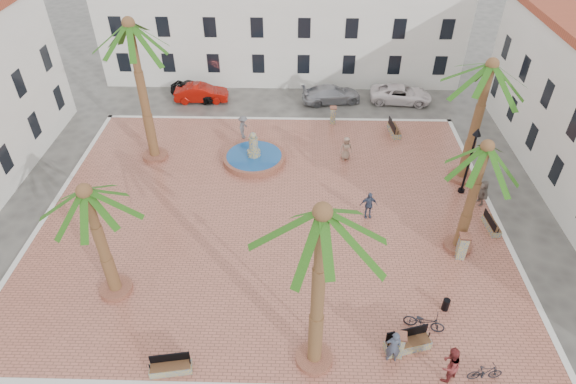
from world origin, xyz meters
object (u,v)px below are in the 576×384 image
cyclist_a (393,347)px  bicycle_b (485,373)px  cyclist_b (450,365)px  pedestrian_fountain_b (369,205)px  palm_sw (89,206)px  car_silver (331,94)px  bench_ne (394,130)px  palm_ne (488,80)px  pedestrian_north (243,127)px  pedestrian_fountain_a (346,148)px  car_red (201,93)px  lamppost_s (317,290)px  car_white (401,94)px  pedestrian_east (482,192)px  bench_e (491,225)px  bicycle_a (424,321)px  palm_e (483,160)px  bench_se (407,344)px  palm_nw (132,40)px  litter_bin (446,305)px  bollard_n (333,115)px  fountain (254,157)px  car_black (195,90)px  bollard_e (462,246)px  lamppost_e (472,150)px  palm_s (321,232)px  bollard_se (399,345)px  bench_s (171,367)px

cyclist_a → bicycle_b: cyclist_a is taller
cyclist_b → pedestrian_fountain_b: bearing=-116.3°
palm_sw → car_silver: bearing=60.7°
bench_ne → palm_sw: bearing=127.4°
palm_sw → palm_ne: 21.57m
pedestrian_north → bench_ne: bearing=-72.6°
bicycle_b → pedestrian_fountain_a: 16.65m
bicycle_b → car_red: (-15.64, 24.42, 0.12)m
palm_ne → lamppost_s: bearing=-128.5°
pedestrian_fountain_a → car_white: pedestrian_fountain_a is taller
pedestrian_east → cyclist_b: bearing=-31.8°
bench_e → pedestrian_north: pedestrian_north is taller
bicycle_a → car_red: (-13.66, 21.99, 0.08)m
palm_e → bench_se: 9.08m
palm_nw → pedestrian_fountain_b: size_ratio=5.53×
bench_e → cyclist_a: size_ratio=0.91×
lamppost_s → litter_bin: lamppost_s is taller
palm_e → pedestrian_north: palm_e is taller
bollard_n → pedestrian_fountain_b: (1.49, -10.72, 0.16)m
fountain → bench_se: fountain is taller
pedestrian_north → pedestrian_east: (14.77, -7.08, -0.07)m
car_black → bollard_e: bearing=-113.0°
bollard_n → car_silver: (0.07, 3.72, -0.16)m
pedestrian_north → car_white: pedestrian_north is taller
palm_sw → lamppost_e: bearing=23.8°
bench_se → fountain: bearing=102.9°
palm_s → lamppost_s: (0.04, 1.21, -4.32)m
bollard_se → bicycle_b: (3.36, -1.02, -0.28)m
car_red → litter_bin: bearing=-147.4°
bench_e → litter_bin: 6.90m
pedestrian_fountain_a → pedestrian_east: (7.68, -4.53, -0.03)m
litter_bin → pedestrian_fountain_a: (-3.79, 12.49, 0.50)m
bollard_n → cyclist_a: (1.51, -20.00, 0.21)m
car_red → pedestrian_east: bearing=-127.4°
bench_ne → bicycle_a: 17.02m
palm_e → palm_ne: size_ratio=0.84×
lamppost_e → palm_ne: bearing=74.9°
bollard_se → pedestrian_north: 19.39m
palm_ne → palm_nw: bearing=174.5°
bench_ne → pedestrian_east: pedestrian_east is taller
bench_se → car_silver: (-2.22, 23.14, 0.24)m
palm_ne → lamppost_e: palm_ne is taller
palm_e → pedestrian_fountain_a: size_ratio=4.06×
bench_s → car_red: size_ratio=0.42×
lamppost_s → bollard_e: size_ratio=2.91×
palm_sw → bench_ne: bearing=44.0°
palm_sw → lamppost_e: (18.81, 8.29, -2.28)m
lamppost_e → bench_s: bearing=-140.4°
bollard_n → pedestrian_fountain_a: 4.83m
bench_ne → pedestrian_east: size_ratio=1.19×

